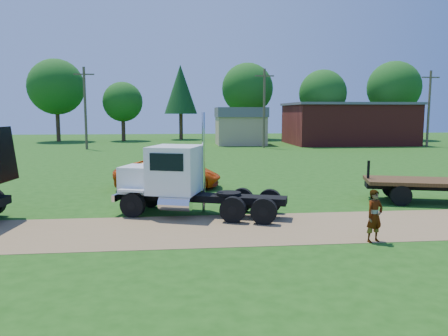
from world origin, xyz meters
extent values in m
plane|color=#1A4A10|center=(0.00, 0.00, 0.00)|extent=(140.00, 140.00, 0.00)
cube|color=olive|center=(0.00, 0.00, 0.01)|extent=(120.00, 4.20, 0.01)
cube|color=black|center=(-2.93, 2.24, 0.71)|extent=(6.54, 2.89, 0.26)
cylinder|color=black|center=(-5.65, 2.15, 0.49)|extent=(1.02, 0.60, 0.97)
cylinder|color=black|center=(-5.65, 2.15, 0.49)|extent=(0.43, 0.42, 0.34)
cylinder|color=black|center=(-5.06, 3.94, 0.49)|extent=(1.02, 0.60, 0.97)
cylinder|color=black|center=(-5.06, 3.94, 0.49)|extent=(0.43, 0.42, 0.34)
cylinder|color=black|center=(-1.89, 0.90, 0.49)|extent=(1.02, 0.60, 0.97)
cylinder|color=black|center=(-1.89, 0.90, 0.49)|extent=(0.43, 0.42, 0.34)
cylinder|color=black|center=(-1.29, 2.69, 0.49)|extent=(1.02, 0.60, 0.97)
cylinder|color=black|center=(-1.29, 2.69, 0.49)|extent=(0.43, 0.42, 0.34)
cylinder|color=black|center=(-0.80, 0.53, 0.49)|extent=(1.02, 0.60, 0.97)
cylinder|color=black|center=(-0.80, 0.53, 0.49)|extent=(0.43, 0.42, 0.34)
cylinder|color=black|center=(-0.20, 2.32, 0.49)|extent=(1.02, 0.60, 0.97)
cylinder|color=black|center=(-0.20, 2.32, 0.49)|extent=(0.43, 0.42, 0.34)
cube|color=white|center=(-5.31, 3.04, 1.37)|extent=(1.98, 1.92, 1.06)
cube|color=silver|center=(-6.07, 3.29, 1.32)|extent=(0.49, 1.28, 0.88)
cube|color=silver|center=(-6.11, 3.30, 0.71)|extent=(0.77, 1.97, 0.26)
cube|color=white|center=(-3.97, 2.59, 1.81)|extent=(2.43, 2.59, 1.85)
cube|color=black|center=(-4.84, 2.88, 2.20)|extent=(0.60, 1.69, 0.75)
cube|color=black|center=(-4.31, 1.58, 2.20)|extent=(1.27, 0.45, 0.66)
cube|color=black|center=(-3.64, 3.60, 2.20)|extent=(1.27, 0.45, 0.66)
cube|color=white|center=(-5.65, 2.15, 1.06)|extent=(1.13, 0.71, 0.09)
cube|color=white|center=(-5.06, 3.94, 1.06)|extent=(1.13, 0.71, 0.09)
cylinder|color=silver|center=(-4.00, 1.53, 0.62)|extent=(1.34, 0.89, 0.53)
cylinder|color=silver|center=(-2.86, 2.73, 2.03)|extent=(0.16, 0.16, 4.06)
cylinder|color=black|center=(-1.92, 1.90, 0.91)|extent=(1.23, 1.23, 0.11)
imported|color=#D4480A|center=(-4.44, 8.64, 0.78)|extent=(5.71, 2.75, 1.57)
cylinder|color=black|center=(5.79, 3.08, 0.45)|extent=(0.95, 0.51, 0.91)
cylinder|color=black|center=(6.31, 4.91, 0.45)|extent=(0.95, 0.51, 0.91)
cube|color=black|center=(4.83, 4.34, 1.41)|extent=(0.13, 0.13, 0.91)
imported|color=#999999|center=(2.21, -1.98, 0.83)|extent=(0.71, 0.58, 1.66)
imported|color=#999999|center=(-4.60, 8.12, 1.00)|extent=(1.22, 1.14, 2.00)
cube|color=maroon|center=(18.00, 40.00, 2.50)|extent=(15.00, 10.00, 5.00)
cube|color=#58595D|center=(18.00, 40.00, 5.15)|extent=(15.40, 10.40, 0.30)
cube|color=tan|center=(4.00, 40.00, 1.80)|extent=(6.00, 5.00, 3.60)
cube|color=#58595D|center=(4.00, 40.00, 4.10)|extent=(6.20, 5.40, 1.20)
cylinder|color=#4F3E2D|center=(-14.00, 35.00, 4.50)|extent=(0.28, 0.28, 9.00)
cube|color=#4F3E2D|center=(-14.00, 35.00, 8.20)|extent=(2.20, 0.14, 0.14)
cylinder|color=#4F3E2D|center=(6.00, 35.00, 4.50)|extent=(0.28, 0.28, 9.00)
cube|color=#4F3E2D|center=(6.00, 35.00, 8.20)|extent=(2.20, 0.14, 0.14)
cylinder|color=#4F3E2D|center=(26.00, 35.00, 4.50)|extent=(0.28, 0.28, 9.00)
cube|color=#4F3E2D|center=(26.00, 35.00, 8.20)|extent=(2.20, 0.14, 0.14)
cylinder|color=#352215|center=(-20.76, 49.30, 2.06)|extent=(0.56, 0.56, 4.11)
sphere|color=#104010|center=(-20.76, 49.30, 7.64)|extent=(7.76, 7.76, 7.76)
cylinder|color=#352215|center=(-11.75, 49.78, 1.51)|extent=(0.56, 0.56, 3.02)
sphere|color=#104010|center=(-11.75, 49.78, 5.60)|extent=(5.69, 5.69, 5.69)
cylinder|color=#352215|center=(-3.42, 51.99, 1.97)|extent=(0.56, 0.56, 3.93)
cone|color=black|center=(-3.42, 51.99, 7.52)|extent=(4.94, 4.94, 7.30)
cylinder|color=#352215|center=(6.70, 51.73, 2.06)|extent=(0.56, 0.56, 4.12)
sphere|color=#104010|center=(6.70, 51.73, 7.66)|extent=(7.78, 7.78, 7.78)
cylinder|color=#352215|center=(17.63, 49.14, 1.86)|extent=(0.56, 0.56, 3.72)
sphere|color=#104010|center=(17.63, 49.14, 6.90)|extent=(7.01, 7.01, 7.01)
cylinder|color=#352215|center=(28.32, 48.40, 2.09)|extent=(0.56, 0.56, 4.17)
sphere|color=#104010|center=(28.32, 48.40, 7.75)|extent=(7.87, 7.87, 7.87)
camera|label=1|loc=(-3.86, -14.74, 4.04)|focal=35.00mm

